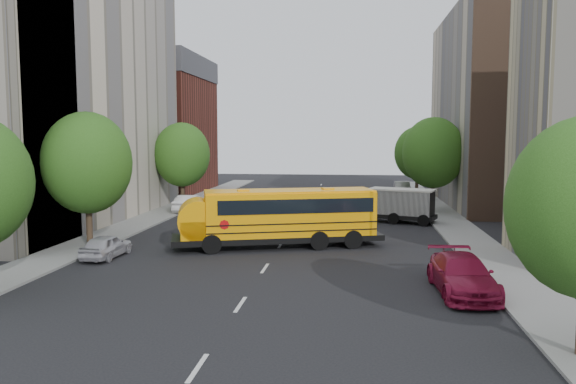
% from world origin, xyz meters
% --- Properties ---
extents(ground, '(120.00, 120.00, 0.00)m').
position_xyz_m(ground, '(0.00, 0.00, 0.00)').
color(ground, black).
rests_on(ground, ground).
extents(sidewalk_left, '(3.00, 80.00, 0.12)m').
position_xyz_m(sidewalk_left, '(-11.50, 5.00, 0.06)').
color(sidewalk_left, slate).
rests_on(sidewalk_left, ground).
extents(sidewalk_right, '(3.00, 80.00, 0.12)m').
position_xyz_m(sidewalk_right, '(11.50, 5.00, 0.06)').
color(sidewalk_right, slate).
rests_on(sidewalk_right, ground).
extents(lane_markings, '(0.15, 64.00, 0.01)m').
position_xyz_m(lane_markings, '(0.00, 10.00, 0.01)').
color(lane_markings, silver).
rests_on(lane_markings, ground).
extents(building_left_cream, '(10.00, 26.00, 20.00)m').
position_xyz_m(building_left_cream, '(-18.00, 6.00, 10.00)').
color(building_left_cream, beige).
rests_on(building_left_cream, ground).
extents(building_left_redbrick, '(10.00, 15.00, 13.00)m').
position_xyz_m(building_left_redbrick, '(-18.00, 28.00, 6.50)').
color(building_left_redbrick, maroon).
rests_on(building_left_redbrick, ground).
extents(building_right_far, '(10.00, 22.00, 18.00)m').
position_xyz_m(building_right_far, '(18.00, 20.00, 9.00)').
color(building_right_far, tan).
rests_on(building_right_far, ground).
extents(building_right_sidewall, '(10.10, 0.30, 18.00)m').
position_xyz_m(building_right_sidewall, '(18.00, 9.00, 9.00)').
color(building_right_sidewall, brown).
rests_on(building_right_sidewall, ground).
extents(street_tree_1, '(5.12, 5.12, 7.90)m').
position_xyz_m(street_tree_1, '(-11.00, -4.00, 4.95)').
color(street_tree_1, '#38281C').
rests_on(street_tree_1, ground).
extents(street_tree_2, '(4.99, 4.99, 7.71)m').
position_xyz_m(street_tree_2, '(-11.00, 14.00, 4.83)').
color(street_tree_2, '#38281C').
rests_on(street_tree_2, ground).
extents(street_tree_4, '(5.25, 5.25, 8.10)m').
position_xyz_m(street_tree_4, '(11.00, 14.00, 5.08)').
color(street_tree_4, '#38281C').
rests_on(street_tree_4, ground).
extents(street_tree_5, '(4.86, 4.86, 7.51)m').
position_xyz_m(street_tree_5, '(11.00, 26.00, 4.70)').
color(street_tree_5, '#38281C').
rests_on(street_tree_5, ground).
extents(school_bus, '(12.49, 6.23, 3.45)m').
position_xyz_m(school_bus, '(-0.19, -2.69, 1.93)').
color(school_bus, black).
rests_on(school_bus, ground).
extents(safari_truck, '(6.32, 3.97, 2.56)m').
position_xyz_m(safari_truck, '(7.49, 7.87, 1.35)').
color(safari_truck, black).
rests_on(safari_truck, ground).
extents(parked_car_0, '(1.68, 3.83, 1.28)m').
position_xyz_m(parked_car_0, '(-8.80, -6.60, 0.64)').
color(parked_car_0, '#B4B2B9').
rests_on(parked_car_0, ground).
extents(parked_car_1, '(1.88, 4.64, 1.50)m').
position_xyz_m(parked_car_1, '(-9.60, 11.57, 0.75)').
color(parked_car_1, silver).
rests_on(parked_car_1, ground).
extents(parked_car_3, '(2.50, 5.54, 1.58)m').
position_xyz_m(parked_car_3, '(8.80, -11.43, 0.79)').
color(parked_car_3, maroon).
rests_on(parked_car_3, ground).
extents(parked_car_5, '(1.61, 4.61, 1.52)m').
position_xyz_m(parked_car_5, '(9.60, 27.55, 0.76)').
color(parked_car_5, '#A5A39F').
rests_on(parked_car_5, ground).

